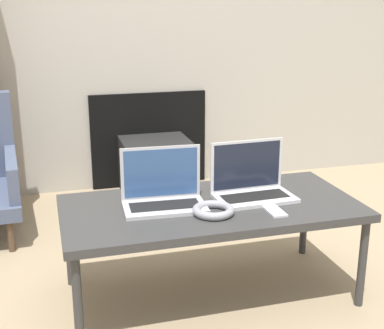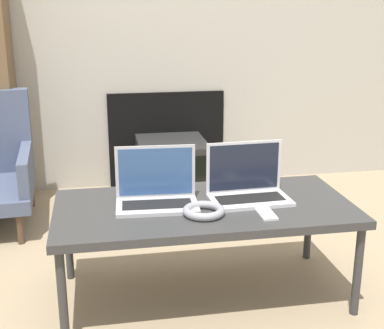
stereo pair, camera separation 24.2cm
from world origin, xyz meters
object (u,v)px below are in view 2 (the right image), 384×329
headphones (204,211)px  laptop_right (247,186)px  laptop_left (156,191)px  phone (266,213)px  tv (172,168)px

headphones → laptop_right: bearing=33.5°
laptop_left → headphones: (0.18, -0.15, -0.04)m
headphones → phone: 0.26m
laptop_left → headphones: 0.24m
laptop_left → headphones: size_ratio=2.05×
phone → headphones: bearing=170.2°
laptop_left → phone: laptop_left is taller
laptop_right → tv: bearing=94.5°
laptop_left → tv: size_ratio=0.71×
phone → tv: (-0.18, 1.50, -0.25)m
headphones → phone: size_ratio=1.25×
laptop_left → headphones: laptop_left is taller
laptop_left → laptop_right: same height
laptop_left → laptop_right: size_ratio=1.01×
laptop_right → headphones: size_ratio=2.03×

